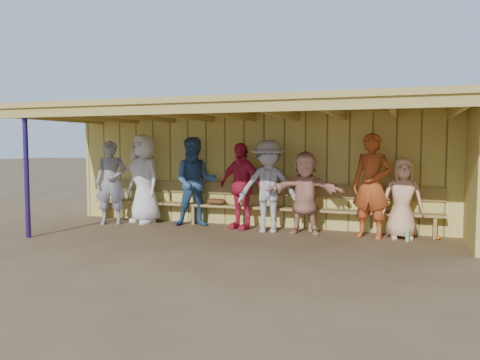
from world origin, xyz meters
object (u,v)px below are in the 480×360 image
object	(u,v)px
player_f	(305,193)
player_c	(195,182)
bench	(252,202)
player_g	(371,186)
player_b	(144,179)
player_e	(268,186)
player_a	(111,183)
player_h	(402,198)
player_d	(241,186)

from	to	relation	value
player_f	player_c	bearing A→B (deg)	169.82
bench	player_g	bearing A→B (deg)	-9.51
player_b	player_e	bearing A→B (deg)	20.34
player_a	player_e	bearing A→B (deg)	-20.23
player_c	player_h	size ratio (longest dim) A/B	1.27
player_f	player_h	xyz separation A→B (m)	(1.79, 0.12, -0.06)
player_b	player_g	bearing A→B (deg)	22.36
player_d	bench	xyz separation A→B (m)	(0.15, 0.31, -0.36)
player_b	bench	bearing A→B (deg)	30.78
player_f	bench	bearing A→B (deg)	153.47
player_f	player_a	bearing A→B (deg)	176.43
player_b	player_c	size ratio (longest dim) A/B	1.04
player_a	player_d	bearing A→B (deg)	-16.10
player_b	bench	size ratio (longest dim) A/B	0.26
player_f	player_g	distance (m)	1.26
player_e	bench	distance (m)	0.79
player_b	player_f	world-z (taller)	player_b
player_e	player_f	xyz separation A→B (m)	(0.73, 0.04, -0.11)
player_f	player_g	world-z (taller)	player_g
player_b	player_d	world-z (taller)	player_b
player_f	player_h	distance (m)	1.80
player_c	player_f	bearing A→B (deg)	-24.98
player_d	player_c	bearing A→B (deg)	-162.32
player_a	player_c	size ratio (longest dim) A/B	0.96
player_a	player_f	distance (m)	4.26
player_a	player_b	distance (m)	0.71
player_g	bench	size ratio (longest dim) A/B	0.26
player_e	bench	bearing A→B (deg)	123.38
player_h	player_e	bearing A→B (deg)	174.75
player_e	player_h	world-z (taller)	player_e
player_c	player_d	world-z (taller)	player_c
bench	player_c	bearing A→B (deg)	-165.50
player_a	player_d	size ratio (longest dim) A/B	1.03
player_d	player_h	bearing A→B (deg)	17.68
player_a	player_d	world-z (taller)	player_a
player_g	player_h	xyz separation A→B (m)	(0.55, 0.11, -0.23)
player_b	player_e	xyz separation A→B (m)	(2.92, -0.17, -0.07)
player_g	player_d	bearing A→B (deg)	-167.38
player_e	player_c	bearing A→B (deg)	161.55
player_b	player_g	world-z (taller)	player_b
player_h	bench	bearing A→B (deg)	165.18
player_d	player_g	world-z (taller)	player_g
player_h	bench	distance (m)	3.04
player_a	player_g	xyz separation A→B (m)	(5.49, 0.29, 0.07)
player_a	player_g	size ratio (longest dim) A/B	0.93
player_f	player_h	size ratio (longest dim) A/B	1.08
player_d	bench	bearing A→B (deg)	81.97
player_g	bench	bearing A→B (deg)	-174.52
player_a	bench	xyz separation A→B (m)	(3.02, 0.70, -0.39)
player_c	player_e	world-z (taller)	player_c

